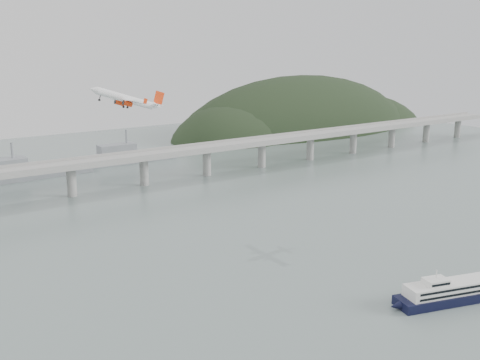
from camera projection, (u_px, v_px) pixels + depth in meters
ground at (322, 300)px, 213.41m from camera, size 900.00×900.00×0.00m
bridge at (114, 164)px, 368.62m from camera, size 800.00×22.00×23.90m
headland at (309, 145)px, 640.15m from camera, size 365.00×155.00×156.00m
ferry at (450, 292)px, 211.83m from camera, size 71.04×27.61×13.70m
airliner at (127, 99)px, 236.92m from camera, size 34.02×30.67×12.83m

